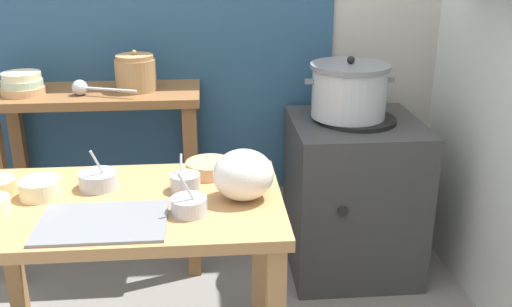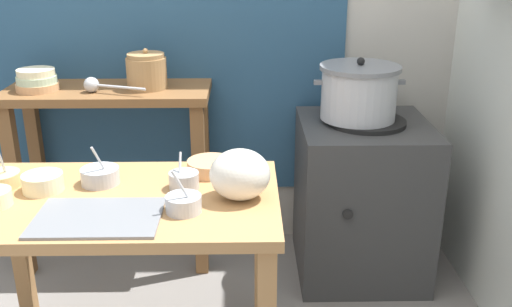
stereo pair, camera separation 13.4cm
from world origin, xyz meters
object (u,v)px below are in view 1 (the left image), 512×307
object	(u,v)px
serving_tray	(103,222)
prep_bowl_5	(185,182)
steamer_pot	(349,90)
ladle	(83,88)
prep_table	(124,229)
prep_bowl_2	(40,188)
prep_bowl_4	(189,205)
bowl_stack_enamel	(22,84)
back_shelf_table	(100,136)
plastic_bag	(243,175)
prep_bowl_0	(99,179)
stove_block	(352,195)
prep_bowl_1	(209,167)
clay_pot	(136,73)

from	to	relation	value
serving_tray	prep_bowl_5	world-z (taller)	prep_bowl_5
steamer_pot	ladle	xyz separation A→B (m)	(-1.21, 0.03, 0.03)
prep_table	serving_tray	size ratio (longest dim) A/B	2.75
prep_bowl_2	prep_bowl_4	xyz separation A→B (m)	(0.51, -0.18, -0.00)
ladle	bowl_stack_enamel	bearing A→B (deg)	170.82
back_shelf_table	plastic_bag	distance (m)	1.06
prep_table	prep_bowl_5	distance (m)	0.27
ladle	serving_tray	xyz separation A→B (m)	(0.22, -0.92, -0.21)
ladle	prep_bowl_0	xyz separation A→B (m)	(0.16, -0.63, -0.18)
stove_block	prep_bowl_2	size ratio (longest dim) A/B	5.49
prep_bowl_1	prep_bowl_5	bearing A→B (deg)	-120.87
steamer_pot	serving_tray	distance (m)	1.34
clay_pot	plastic_bag	size ratio (longest dim) A/B	0.90
ladle	prep_bowl_5	world-z (taller)	ladle
steamer_pot	ladle	world-z (taller)	steamer_pot
stove_block	back_shelf_table	bearing A→B (deg)	173.85
prep_table	prep_bowl_0	bearing A→B (deg)	129.27
prep_table	bowl_stack_enamel	bearing A→B (deg)	123.54
plastic_bag	prep_bowl_4	world-z (taller)	plastic_bag
ladle	prep_bowl_4	distance (m)	1.01
stove_block	clay_pot	size ratio (longest dim) A/B	4.15
steamer_pot	prep_bowl_2	bearing A→B (deg)	-151.91
prep_bowl_2	prep_bowl_4	world-z (taller)	prep_bowl_4
prep_bowl_2	prep_bowl_4	size ratio (longest dim) A/B	0.91
clay_pot	steamer_pot	bearing A→B (deg)	-6.43
prep_bowl_0	prep_bowl_1	distance (m)	0.41
back_shelf_table	prep_bowl_4	world-z (taller)	back_shelf_table
steamer_pot	stove_block	bearing A→B (deg)	-26.62
prep_bowl_0	stove_block	bearing A→B (deg)	28.06
clay_pot	prep_bowl_1	xyz separation A→B (m)	(0.33, -0.61, -0.23)
prep_bowl_1	plastic_bag	bearing A→B (deg)	-64.04
clay_pot	prep_bowl_5	bearing A→B (deg)	-72.57
prep_bowl_2	serving_tray	bearing A→B (deg)	-42.64
plastic_bag	prep_bowl_1	distance (m)	0.27
serving_tray	prep_bowl_1	xyz separation A→B (m)	(0.34, 0.38, 0.02)
stove_block	serving_tray	size ratio (longest dim) A/B	1.95
prep_table	clay_pot	world-z (taller)	clay_pot
prep_bowl_1	prep_bowl_2	size ratio (longest dim) A/B	1.26
steamer_pot	prep_bowl_0	distance (m)	1.22
stove_block	serving_tray	xyz separation A→B (m)	(-1.03, -0.86, 0.34)
steamer_pot	ladle	distance (m)	1.21
bowl_stack_enamel	prep_bowl_1	world-z (taller)	bowl_stack_enamel
stove_block	prep_bowl_2	xyz separation A→B (m)	(-1.27, -0.64, 0.37)
prep_table	plastic_bag	world-z (taller)	plastic_bag
back_shelf_table	steamer_pot	world-z (taller)	steamer_pot
stove_block	clay_pot	distance (m)	1.19
prep_bowl_1	clay_pot	bearing A→B (deg)	117.93
steamer_pot	prep_bowl_0	xyz separation A→B (m)	(-1.05, -0.60, -0.15)
plastic_bag	prep_bowl_4	size ratio (longest dim) A/B	1.33
prep_bowl_1	prep_bowl_2	xyz separation A→B (m)	(-0.58, -0.16, 0.01)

